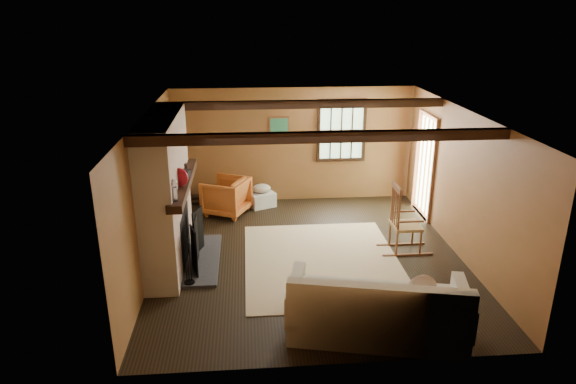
{
  "coord_description": "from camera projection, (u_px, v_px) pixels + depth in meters",
  "views": [
    {
      "loc": [
        -0.97,
        -7.62,
        3.9
      ],
      "look_at": [
        -0.31,
        0.4,
        1.01
      ],
      "focal_mm": 32.0,
      "sensor_mm": 36.0,
      "label": 1
    }
  ],
  "objects": [
    {
      "name": "basket_pillow",
      "position": [
        262.0,
        188.0,
        10.58
      ],
      "size": [
        0.39,
        0.32,
        0.19
      ],
      "primitive_type": "ellipsoid",
      "rotation": [
        0.0,
        0.0,
        0.05
      ],
      "color": "beige",
      "rests_on": "laundry_basket"
    },
    {
      "name": "room_envelope",
      "position": [
        321.0,
        158.0,
        8.25
      ],
      "size": [
        5.02,
        5.52,
        2.44
      ],
      "color": "brown",
      "rests_on": "ground"
    },
    {
      "name": "ground",
      "position": [
        308.0,
        257.0,
        8.54
      ],
      "size": [
        5.5,
        5.5,
        0.0
      ],
      "primitive_type": "plane",
      "color": "black",
      "rests_on": "ground"
    },
    {
      "name": "rocking_chair",
      "position": [
        404.0,
        223.0,
        8.6
      ],
      "size": [
        0.86,
        0.49,
        1.19
      ],
      "rotation": [
        0.0,
        0.0,
        1.58
      ],
      "color": "tan",
      "rests_on": "ground"
    },
    {
      "name": "firewood_pile",
      "position": [
        195.0,
        199.0,
        10.78
      ],
      "size": [
        0.62,
        0.11,
        0.22
      ],
      "color": "#513522",
      "rests_on": "ground"
    },
    {
      "name": "armchair",
      "position": [
        226.0,
        196.0,
        10.22
      ],
      "size": [
        1.07,
        1.06,
        0.74
      ],
      "primitive_type": "imported",
      "rotation": [
        0.0,
        0.0,
        -2.01
      ],
      "color": "#BF6026",
      "rests_on": "ground"
    },
    {
      "name": "sofa",
      "position": [
        377.0,
        312.0,
        6.4
      ],
      "size": [
        2.38,
        1.44,
        0.9
      ],
      "rotation": [
        0.0,
        0.0,
        -0.22
      ],
      "color": "beige",
      "rests_on": "ground"
    },
    {
      "name": "laundry_basket",
      "position": [
        262.0,
        199.0,
        10.66
      ],
      "size": [
        0.61,
        0.55,
        0.3
      ],
      "primitive_type": "cube",
      "rotation": [
        0.0,
        0.0,
        0.42
      ],
      "color": "white",
      "rests_on": "ground"
    },
    {
      "name": "rug",
      "position": [
        322.0,
        261.0,
        8.37
      ],
      "size": [
        2.5,
        3.0,
        0.01
      ],
      "primitive_type": "cube",
      "color": "tan",
      "rests_on": "ground"
    },
    {
      "name": "fireplace",
      "position": [
        168.0,
        199.0,
        7.99
      ],
      "size": [
        1.02,
        2.3,
        2.4
      ],
      "color": "#98573A",
      "rests_on": "ground"
    }
  ]
}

